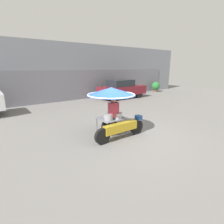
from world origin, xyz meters
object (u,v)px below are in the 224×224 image
at_px(vendor_motorcycle_cart, 113,99).
at_px(vendor_person, 113,115).
at_px(potted_plant, 156,86).
at_px(parked_car, 122,89).

xyz_separation_m(vendor_motorcycle_cart, vendor_person, (-0.02, -0.08, -0.59)).
bearing_deg(potted_plant, parked_car, -170.64).
distance_m(vendor_person, potted_plant, 13.22).
height_order(vendor_motorcycle_cart, vendor_person, vendor_motorcycle_cart).
relative_size(parked_car, potted_plant, 3.94).
xyz_separation_m(vendor_person, parked_car, (5.60, 6.28, -0.04)).
height_order(vendor_person, potted_plant, vendor_person).
bearing_deg(vendor_motorcycle_cart, potted_plant, 32.65).
distance_m(vendor_motorcycle_cart, potted_plant, 13.18).
bearing_deg(parked_car, potted_plant, 9.36).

